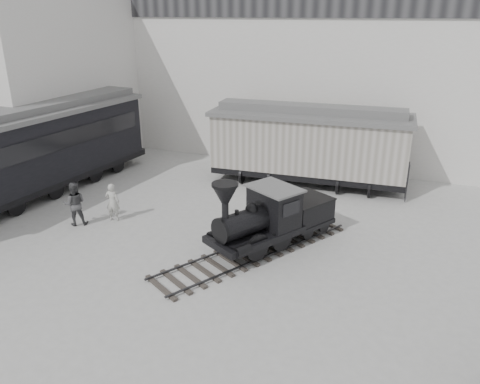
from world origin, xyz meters
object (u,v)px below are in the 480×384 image
at_px(locomotive, 268,221).
at_px(boxcar, 309,143).
at_px(visitor_b, 75,204).
at_px(visitor_a, 113,202).
at_px(passenger_coach, 22,153).

distance_m(locomotive, boxcar, 7.57).
relative_size(locomotive, visitor_b, 4.38).
bearing_deg(locomotive, visitor_a, -149.76).
bearing_deg(visitor_b, passenger_coach, -54.42).
xyz_separation_m(locomotive, boxcar, (-0.38, 7.49, 1.04)).
bearing_deg(locomotive, passenger_coach, -152.97).
xyz_separation_m(boxcar, passenger_coach, (-11.72, -6.98, 0.11)).
bearing_deg(boxcar, visitor_a, -134.33).
height_order(boxcar, passenger_coach, boxcar).
bearing_deg(visitor_b, locomotive, 153.33).
distance_m(boxcar, visitor_b, 11.50).
relative_size(locomotive, passenger_coach, 0.53).
bearing_deg(passenger_coach, visitor_a, -1.53).
bearing_deg(visitor_a, passenger_coach, -19.53).
distance_m(passenger_coach, visitor_b, 4.54).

